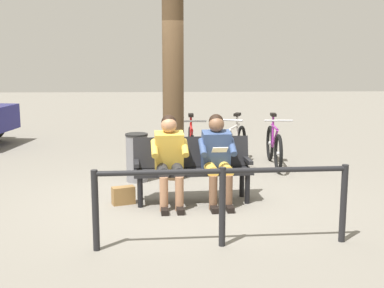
% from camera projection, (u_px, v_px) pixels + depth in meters
% --- Properties ---
extents(ground_plane, '(40.00, 40.00, 0.00)m').
position_uv_depth(ground_plane, '(176.00, 199.00, 7.06)').
color(ground_plane, slate).
extents(bench, '(1.63, 0.60, 0.87)m').
position_uv_depth(bench, '(192.00, 164.00, 6.95)').
color(bench, black).
rests_on(bench, ground).
extents(person_reading, '(0.51, 0.79, 1.20)m').
position_uv_depth(person_reading, '(217.00, 155.00, 6.80)').
color(person_reading, '#334772').
rests_on(person_reading, ground).
extents(person_companion, '(0.51, 0.79, 1.20)m').
position_uv_depth(person_companion, '(170.00, 156.00, 6.72)').
color(person_companion, gold).
rests_on(person_companion, ground).
extents(handbag, '(0.33, 0.24, 0.24)m').
position_uv_depth(handbag, '(123.00, 195.00, 6.83)').
color(handbag, olive).
rests_on(handbag, ground).
extents(tree_trunk, '(0.34, 0.34, 3.04)m').
position_uv_depth(tree_trunk, '(173.00, 85.00, 8.00)').
color(tree_trunk, '#4C3823').
rests_on(tree_trunk, ground).
extents(litter_bin, '(0.36, 0.36, 0.77)m').
position_uv_depth(litter_bin, '(137.00, 157.00, 8.02)').
color(litter_bin, slate).
rests_on(litter_bin, ground).
extents(bicycle_orange, '(0.48, 1.68, 0.94)m').
position_uv_depth(bicycle_orange, '(274.00, 146.00, 9.11)').
color(bicycle_orange, black).
rests_on(bicycle_orange, ground).
extents(bicycle_silver, '(0.71, 1.59, 0.94)m').
position_uv_depth(bicycle_silver, '(234.00, 146.00, 9.14)').
color(bicycle_silver, black).
rests_on(bicycle_silver, ground).
extents(bicycle_red, '(0.48, 1.68, 0.94)m').
position_uv_depth(bicycle_red, '(191.00, 147.00, 9.03)').
color(bicycle_red, black).
rests_on(bicycle_red, ground).
extents(railing_fence, '(2.68, 0.21, 0.85)m').
position_uv_depth(railing_fence, '(222.00, 193.00, 5.26)').
color(railing_fence, black).
rests_on(railing_fence, ground).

